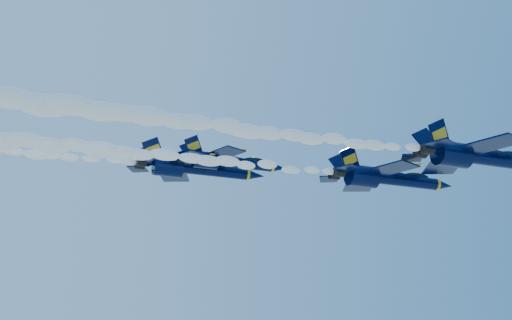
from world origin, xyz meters
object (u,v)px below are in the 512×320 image
object	(u,v)px
jet_second	(386,178)
jet_fourth	(194,168)
jet_third	(227,162)
jet_lead	(479,157)

from	to	relation	value
jet_second	jet_fourth	world-z (taller)	jet_fourth
jet_second	jet_third	xyz separation A→B (m)	(-16.26, 12.25, 3.95)
jet_second	jet_fourth	xyz separation A→B (m)	(-19.85, 15.54, 3.61)
jet_third	jet_lead	bearing A→B (deg)	-42.89
jet_lead	jet_fourth	bearing A→B (deg)	137.15
jet_lead	jet_third	world-z (taller)	jet_third
jet_lead	jet_second	size ratio (longest dim) A/B	1.08
jet_third	jet_fourth	xyz separation A→B (m)	(-3.59, 3.30, -0.34)
jet_lead	jet_third	xyz separation A→B (m)	(-22.77, 21.15, 3.25)
jet_lead	jet_fourth	world-z (taller)	jet_fourth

